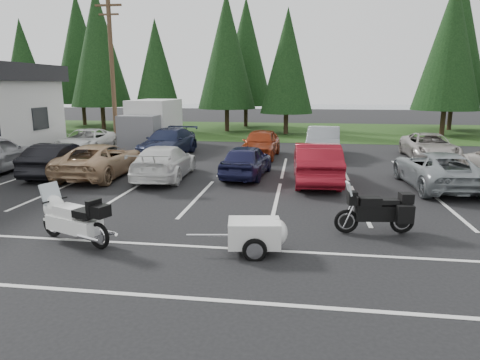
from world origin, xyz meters
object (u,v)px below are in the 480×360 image
object	(u,v)px
car_near_5	(316,163)
adventure_motorcycle	(375,207)
box_truck	(150,124)
touring_motorcycle	(73,215)
car_far_0	(86,141)
cargo_trailer	(254,236)
utility_pole	(112,70)
car_far_1	(168,142)
car_near_3	(164,162)
car_near_4	(247,161)
car_far_2	(261,143)
car_far_4	(429,147)
car_near_1	(59,159)
car_near_6	(437,170)
car_near_2	(101,160)
car_far_3	(323,142)

from	to	relation	value
car_near_5	adventure_motorcycle	xyz separation A→B (m)	(1.32, -5.87, -0.10)
box_truck	adventure_motorcycle	distance (m)	18.25
car_near_5	touring_motorcycle	size ratio (longest dim) A/B	1.88
car_far_0	touring_motorcycle	world-z (taller)	touring_motorcycle
car_far_0	cargo_trailer	world-z (taller)	car_far_0
car_near_5	cargo_trailer	size ratio (longest dim) A/B	2.84
utility_pole	car_far_1	xyz separation A→B (m)	(4.07, -2.46, -3.96)
car_far_0	cargo_trailer	xyz separation A→B (m)	(11.13, -13.54, -0.28)
box_truck	car_near_5	world-z (taller)	box_truck
car_near_3	car_far_0	distance (m)	8.88
utility_pole	car_far_1	bearing A→B (deg)	-31.10
car_near_4	car_far_2	xyz separation A→B (m)	(0.10, 5.12, 0.06)
car_far_4	car_near_1	bearing A→B (deg)	-157.59
car_far_2	touring_motorcycle	world-z (taller)	car_far_2
car_near_6	cargo_trailer	distance (m)	9.59
utility_pole	touring_motorcycle	world-z (taller)	utility_pole
car_far_4	car_near_3	bearing A→B (deg)	-150.75
car_near_1	car_near_4	world-z (taller)	car_near_1
car_far_2	car_near_5	bearing A→B (deg)	-61.06
car_near_2	car_far_3	xyz separation A→B (m)	(9.52, 6.57, 0.10)
car_far_1	car_far_3	size ratio (longest dim) A/B	1.05
car_far_3	car_far_2	bearing A→B (deg)	-165.31
utility_pole	car_near_2	xyz separation A→B (m)	(2.91, -8.11, -4.00)
utility_pole	car_near_5	size ratio (longest dim) A/B	1.86
box_truck	cargo_trailer	bearing A→B (deg)	-62.94
utility_pole	car_near_4	world-z (taller)	utility_pole
car_near_1	car_near_6	xyz separation A→B (m)	(15.28, -0.11, -0.02)
box_truck	car_near_2	xyz separation A→B (m)	(0.91, -8.61, -0.76)
car_near_3	car_far_2	bearing A→B (deg)	-122.70
car_near_2	car_near_3	size ratio (longest dim) A/B	1.06
car_far_0	car_far_3	distance (m)	13.31
car_far_1	car_far_2	bearing A→B (deg)	7.25
car_near_3	car_far_1	bearing A→B (deg)	-76.63
car_far_1	car_near_1	bearing A→B (deg)	-113.50
car_far_4	cargo_trailer	distance (m)	15.97
car_near_1	car_far_3	size ratio (longest dim) A/B	0.88
utility_pole	car_far_0	bearing A→B (deg)	-112.05
car_far_3	box_truck	bearing A→B (deg)	172.40
car_near_6	car_far_4	size ratio (longest dim) A/B	1.02
utility_pole	car_far_0	world-z (taller)	utility_pole
car_near_2	car_far_0	distance (m)	7.07
car_near_5	car_near_3	bearing A→B (deg)	-1.37
utility_pole	car_far_4	xyz separation A→B (m)	(17.86, -1.63, -4.03)
touring_motorcycle	adventure_motorcycle	xyz separation A→B (m)	(7.33, 1.75, -0.02)
car_near_1	car_far_2	size ratio (longest dim) A/B	0.97
car_near_3	car_near_6	xyz separation A→B (m)	(10.64, -0.15, -0.00)
box_truck	car_far_1	world-z (taller)	box_truck
car_near_6	car_far_4	bearing A→B (deg)	-106.57
car_near_4	utility_pole	bearing A→B (deg)	-33.34
car_near_6	car_far_4	distance (m)	6.81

